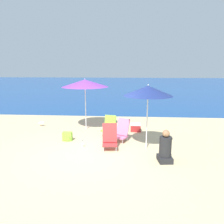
% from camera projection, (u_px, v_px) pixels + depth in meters
% --- Properties ---
extents(ground_plane, '(60.00, 60.00, 0.00)m').
position_uv_depth(ground_plane, '(90.00, 154.00, 6.82)').
color(ground_plane, '#D1BA89').
extents(sea_water, '(60.00, 40.00, 0.01)m').
position_uv_depth(sea_water, '(120.00, 85.00, 31.42)').
color(sea_water, '#19478C').
rests_on(sea_water, ground).
extents(beach_umbrella_purple, '(1.95, 1.95, 2.18)m').
position_uv_depth(beach_umbrella_purple, '(85.00, 83.00, 9.12)').
color(beach_umbrella_purple, white).
rests_on(beach_umbrella_purple, ground).
extents(beach_umbrella_navy, '(1.56, 1.56, 2.13)m').
position_uv_depth(beach_umbrella_navy, '(148.00, 91.00, 6.85)').
color(beach_umbrella_navy, white).
rests_on(beach_umbrella_navy, ground).
extents(beach_chair_pink, '(0.67, 0.72, 0.80)m').
position_uv_depth(beach_chair_pink, '(122.00, 131.00, 7.97)').
color(beach_chair_pink, silver).
rests_on(beach_chair_pink, ground).
extents(beach_chair_lime, '(0.60, 0.66, 0.76)m').
position_uv_depth(beach_chair_lime, '(109.00, 126.00, 8.68)').
color(beach_chair_lime, silver).
rests_on(beach_chair_lime, ground).
extents(beach_chair_red, '(0.52, 0.59, 0.83)m').
position_uv_depth(beach_chair_red, '(110.00, 137.00, 7.20)').
color(beach_chair_red, silver).
rests_on(beach_chair_red, ground).
extents(person_seated_near, '(0.43, 0.49, 0.94)m').
position_uv_depth(person_seated_near, '(165.00, 149.00, 6.20)').
color(person_seated_near, '#262628').
rests_on(person_seated_near, ground).
extents(backpack_lime, '(0.34, 0.22, 0.32)m').
position_uv_depth(backpack_lime, '(67.00, 136.00, 8.01)').
color(backpack_lime, '#8ECC3D').
rests_on(backpack_lime, ground).
extents(water_bottle, '(0.06, 0.06, 0.23)m').
position_uv_depth(water_bottle, '(83.00, 144.00, 7.38)').
color(water_bottle, silver).
rests_on(water_bottle, ground).
extents(cooler_box, '(0.42, 0.30, 0.34)m').
position_uv_depth(cooler_box, '(136.00, 127.00, 9.13)').
color(cooler_box, '#B72828').
rests_on(cooler_box, ground).
extents(seagull, '(0.27, 0.11, 0.23)m').
position_uv_depth(seagull, '(41.00, 123.00, 9.94)').
color(seagull, gold).
rests_on(seagull, ground).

